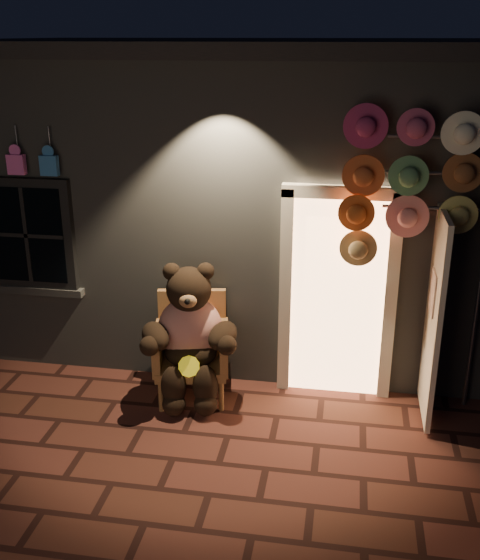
# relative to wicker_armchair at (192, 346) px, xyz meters

# --- Properties ---
(ground) EXTENTS (60.00, 60.00, 0.00)m
(ground) POSITION_rel_wicker_armchair_xyz_m (0.09, -1.16, -0.53)
(ground) COLOR #51261E
(ground) RESTS_ON ground
(shop_building) EXTENTS (7.30, 5.95, 3.51)m
(shop_building) POSITION_rel_wicker_armchair_xyz_m (0.09, 2.82, 1.20)
(shop_building) COLOR slate
(shop_building) RESTS_ON ground
(wicker_armchair) EXTENTS (0.84, 0.78, 1.07)m
(wicker_armchair) POSITION_rel_wicker_armchair_xyz_m (0.00, 0.00, 0.00)
(wicker_armchair) COLOR #AC6D42
(wicker_armchair) RESTS_ON ground
(teddy_bear) EXTENTS (1.03, 0.88, 1.44)m
(teddy_bear) POSITION_rel_wicker_armchair_xyz_m (0.02, -0.14, 0.19)
(teddy_bear) COLOR red
(teddy_bear) RESTS_ON ground
(hat_rack) EXTENTS (1.68, 0.22, 2.91)m
(hat_rack) POSITION_rel_wicker_armchair_xyz_m (2.20, 0.11, 1.74)
(hat_rack) COLOR #59595E
(hat_rack) RESTS_ON ground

